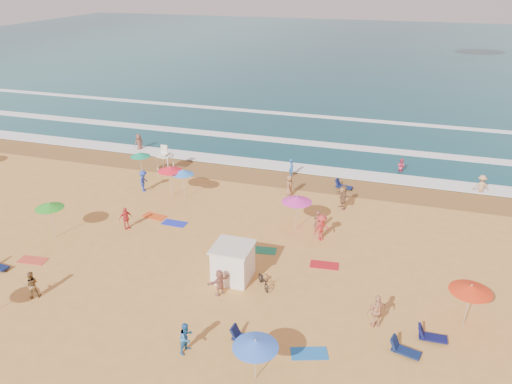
% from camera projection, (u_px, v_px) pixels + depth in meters
% --- Properties ---
extents(ground, '(220.00, 220.00, 0.00)m').
position_uv_depth(ground, '(213.00, 249.00, 31.55)').
color(ground, gold).
rests_on(ground, ground).
extents(ocean, '(220.00, 140.00, 0.18)m').
position_uv_depth(ocean, '(363.00, 52.00, 104.56)').
color(ocean, '#0C4756').
rests_on(ocean, ground).
extents(wet_sand, '(220.00, 220.00, 0.00)m').
position_uv_depth(wet_sand, '(268.00, 177.00, 42.41)').
color(wet_sand, olive).
rests_on(wet_sand, ground).
extents(surf_foam, '(200.00, 18.70, 0.05)m').
position_uv_depth(surf_foam, '(293.00, 144.00, 50.04)').
color(surf_foam, white).
rests_on(surf_foam, ground).
extents(cabana, '(2.00, 2.00, 2.00)m').
position_uv_depth(cabana, '(233.00, 263.00, 28.17)').
color(cabana, white).
rests_on(cabana, ground).
extents(cabana_roof, '(2.20, 2.20, 0.12)m').
position_uv_depth(cabana_roof, '(233.00, 247.00, 27.74)').
color(cabana_roof, silver).
rests_on(cabana_roof, cabana).
extents(bicycle, '(1.37, 1.58, 0.82)m').
position_uv_depth(bicycle, '(264.00, 281.00, 27.64)').
color(bicycle, black).
rests_on(bicycle, ground).
extents(lifeguard_stand, '(1.20, 1.20, 2.10)m').
position_uv_depth(lifeguard_stand, '(165.00, 161.00, 42.91)').
color(lifeguard_stand, white).
rests_on(lifeguard_stand, ground).
extents(beach_umbrellas, '(52.44, 26.19, 0.79)m').
position_uv_depth(beach_umbrellas, '(218.00, 221.00, 30.35)').
color(beach_umbrellas, '#E8FF1A').
rests_on(beach_umbrellas, ground).
extents(loungers, '(47.95, 27.23, 0.34)m').
position_uv_depth(loungers, '(340.00, 294.00, 26.94)').
color(loungers, '#0E1A48').
rests_on(loungers, ground).
extents(towels, '(42.68, 24.31, 0.03)m').
position_uv_depth(towels, '(211.00, 275.00, 28.84)').
color(towels, '#DF561B').
rests_on(towels, ground).
extents(beachgoers, '(38.83, 26.78, 2.09)m').
position_uv_depth(beachgoers, '(262.00, 210.00, 34.88)').
color(beachgoers, tan).
rests_on(beachgoers, ground).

